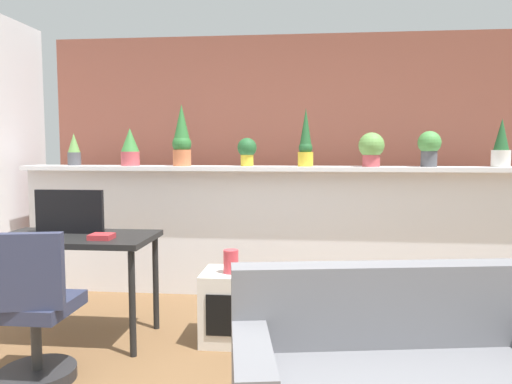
# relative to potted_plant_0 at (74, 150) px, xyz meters

# --- Properties ---
(divider_wall) EXTENTS (4.70, 0.16, 1.16)m
(divider_wall) POSITION_rel_potted_plant_0_xyz_m (1.92, 0.00, -0.77)
(divider_wall) COLOR silver
(divider_wall) RESTS_ON ground
(plant_shelf) EXTENTS (4.70, 0.34, 0.04)m
(plant_shelf) POSITION_rel_potted_plant_0_xyz_m (1.92, -0.04, -0.17)
(plant_shelf) COLOR silver
(plant_shelf) RESTS_ON divider_wall
(brick_wall_behind) EXTENTS (4.70, 0.10, 2.50)m
(brick_wall_behind) POSITION_rel_potted_plant_0_xyz_m (1.92, 0.60, -0.10)
(brick_wall_behind) COLOR brown
(brick_wall_behind) RESTS_ON ground
(potted_plant_0) EXTENTS (0.12, 0.12, 0.30)m
(potted_plant_0) POSITION_rel_potted_plant_0_xyz_m (0.00, 0.00, 0.00)
(potted_plant_0) COLOR #4C4C51
(potted_plant_0) RESTS_ON plant_shelf
(potted_plant_1) EXTENTS (0.17, 0.17, 0.35)m
(potted_plant_1) POSITION_rel_potted_plant_0_xyz_m (0.56, -0.04, 0.03)
(potted_plant_1) COLOR #B7474C
(potted_plant_1) RESTS_ON plant_shelf
(potted_plant_2) EXTENTS (0.17, 0.17, 0.56)m
(potted_plant_2) POSITION_rel_potted_plant_0_xyz_m (1.06, -0.06, 0.11)
(potted_plant_2) COLOR #C66B42
(potted_plant_2) RESTS_ON plant_shelf
(potted_plant_3) EXTENTS (0.18, 0.18, 0.26)m
(potted_plant_3) POSITION_rel_potted_plant_0_xyz_m (1.66, -0.03, -0.00)
(potted_plant_3) COLOR gold
(potted_plant_3) RESTS_ON plant_shelf
(potted_plant_4) EXTENTS (0.14, 0.14, 0.52)m
(potted_plant_4) POSITION_rel_potted_plant_0_xyz_m (2.19, -0.05, 0.08)
(potted_plant_4) COLOR gold
(potted_plant_4) RESTS_ON plant_shelf
(potted_plant_5) EXTENTS (0.23, 0.23, 0.30)m
(potted_plant_5) POSITION_rel_potted_plant_0_xyz_m (2.77, -0.06, 0.02)
(potted_plant_5) COLOR #B7474C
(potted_plant_5) RESTS_ON plant_shelf
(potted_plant_6) EXTENTS (0.20, 0.20, 0.31)m
(potted_plant_6) POSITION_rel_potted_plant_0_xyz_m (3.27, -0.03, 0.03)
(potted_plant_6) COLOR #4C4C51
(potted_plant_6) RESTS_ON plant_shelf
(potted_plant_7) EXTENTS (0.16, 0.16, 0.42)m
(potted_plant_7) POSITION_rel_potted_plant_0_xyz_m (3.87, -0.03, 0.04)
(potted_plant_7) COLOR silver
(potted_plant_7) RESTS_ON plant_shelf
(desk) EXTENTS (1.10, 0.60, 0.75)m
(desk) POSITION_rel_potted_plant_0_xyz_m (0.58, -1.20, -0.68)
(desk) COLOR black
(desk) RESTS_ON ground
(tv_monitor) EXTENTS (0.50, 0.04, 0.32)m
(tv_monitor) POSITION_rel_potted_plant_0_xyz_m (0.50, -1.12, -0.44)
(tv_monitor) COLOR black
(tv_monitor) RESTS_ON desk
(office_chair) EXTENTS (0.48, 0.49, 0.91)m
(office_chair) POSITION_rel_potted_plant_0_xyz_m (0.65, -1.89, -0.96)
(office_chair) COLOR #262628
(office_chair) RESTS_ON ground
(side_cube_shelf) EXTENTS (0.40, 0.41, 0.50)m
(side_cube_shelf) POSITION_rel_potted_plant_0_xyz_m (1.68, -1.13, -1.10)
(side_cube_shelf) COLOR silver
(side_cube_shelf) RESTS_ON ground
(vase_on_shelf) EXTENTS (0.10, 0.10, 0.16)m
(vase_on_shelf) POSITION_rel_potted_plant_0_xyz_m (1.68, -1.17, -0.76)
(vase_on_shelf) COLOR #CC3D47
(vase_on_shelf) RESTS_ON side_cube_shelf
(book_on_desk) EXTENTS (0.15, 0.13, 0.04)m
(book_on_desk) POSITION_rel_potted_plant_0_xyz_m (0.83, -1.32, -0.58)
(book_on_desk) COLOR #B22D33
(book_on_desk) RESTS_ON desk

